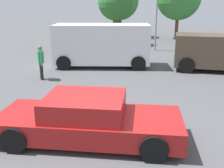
{
  "coord_description": "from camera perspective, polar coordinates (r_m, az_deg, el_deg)",
  "views": [
    {
      "loc": [
        2.21,
        -5.7,
        3.35
      ],
      "look_at": [
        -0.11,
        2.03,
        0.9
      ],
      "focal_mm": 42.74,
      "sensor_mm": 36.0,
      "label": 1
    }
  ],
  "objects": [
    {
      "name": "sedan_foreground",
      "position": [
        6.79,
        -5.12,
        -7.57
      ],
      "size": [
        4.83,
        2.52,
        1.17
      ],
      "rotation": [
        0.0,
        0.0,
        0.17
      ],
      "color": "maroon",
      "rests_on": "ground_plane"
    },
    {
      "name": "van_white",
      "position": [
        14.66,
        -2.21,
        8.55
      ],
      "size": [
        5.43,
        3.33,
        2.28
      ],
      "rotation": [
        0.0,
        0.0,
        3.41
      ],
      "color": "white",
      "rests_on": "ground_plane"
    },
    {
      "name": "ground_plane",
      "position": [
        6.97,
        -4.05,
        -11.87
      ],
      "size": [
        80.0,
        80.0,
        0.0
      ],
      "primitive_type": "plane",
      "color": "#515154"
    },
    {
      "name": "tree_back_center",
      "position": [
        27.84,
        1.62,
        17.33
      ],
      "size": [
        3.81,
        3.81,
        5.5
      ],
      "color": "brown",
      "rests_on": "ground_plane"
    },
    {
      "name": "pedestrian",
      "position": [
        12.44,
        -15.03,
        5.05
      ],
      "size": [
        0.44,
        0.46,
        1.56
      ],
      "rotation": [
        0.0,
        0.0,
        0.7
      ],
      "color": "black",
      "rests_on": "ground_plane"
    },
    {
      "name": "tree_back_left",
      "position": [
        22.59,
        0.77,
        16.92
      ],
      "size": [
        2.86,
        2.86,
        4.84
      ],
      "color": "brown",
      "rests_on": "ground_plane"
    },
    {
      "name": "suv_dark",
      "position": [
        14.76,
        22.48,
        6.48
      ],
      "size": [
        4.79,
        2.36,
        1.83
      ],
      "rotation": [
        0.0,
        0.0,
        0.07
      ],
      "color": "#4C3D2D",
      "rests_on": "ground_plane"
    }
  ]
}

